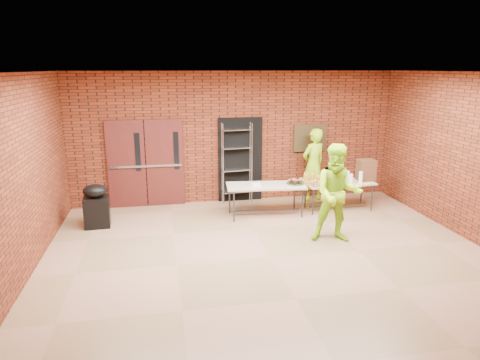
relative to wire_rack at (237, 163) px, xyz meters
name	(u,v)px	position (x,y,z in m)	size (l,w,h in m)	color
room	(273,170)	(0.01, -3.32, 0.60)	(8.08, 7.08, 3.28)	#8D6F4C
double_doors	(146,163)	(-2.19, 0.12, 0.06)	(1.78, 0.12, 2.10)	#4E1816
dark_doorway	(240,160)	(0.11, 0.14, 0.05)	(1.10, 0.06, 2.10)	black
bronze_plaque	(310,138)	(1.91, 0.13, 0.55)	(0.85, 0.04, 0.70)	#382C16
wire_rack	(237,163)	(0.00, 0.00, 0.00)	(0.73, 0.24, 1.99)	#A9A9B0
table_left	(266,187)	(0.46, -1.11, -0.34)	(1.81, 0.89, 0.72)	tan
table_right	(339,185)	(2.25, -1.02, -0.38)	(1.66, 0.76, 0.67)	tan
basket_bananas	(312,181)	(1.56, -1.04, -0.26)	(0.48, 0.37, 0.15)	#AC8845
basket_oranges	(325,179)	(1.94, -0.94, -0.27)	(0.45, 0.35, 0.14)	#AC8845
basket_apples	(320,183)	(1.71, -1.22, -0.27)	(0.42, 0.32, 0.13)	#AC8845
muffin_tray	(295,182)	(1.14, -1.14, -0.23)	(0.41, 0.41, 0.10)	#165522
napkin_box	(256,184)	(0.23, -1.14, -0.25)	(0.18, 0.12, 0.06)	white
coffee_dispenser	(366,170)	(2.95, -0.95, -0.08)	(0.38, 0.34, 0.50)	brown
cup_stack_front	(351,179)	(2.48, -1.17, -0.21)	(0.08, 0.08, 0.23)	white
cup_stack_mid	(361,177)	(2.72, -1.16, -0.19)	(0.09, 0.09, 0.27)	white
cup_stack_back	(348,176)	(2.50, -0.95, -0.21)	(0.08, 0.08, 0.24)	white
covered_grill	(96,206)	(-3.21, -1.15, -0.53)	(0.53, 0.46, 0.93)	black
volunteer_woman	(313,165)	(1.90, -0.22, -0.08)	(0.67, 0.44, 1.84)	#9DDF18
volunteer_man	(338,194)	(1.44, -2.79, -0.04)	(0.93, 0.72, 1.91)	#9DDF18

